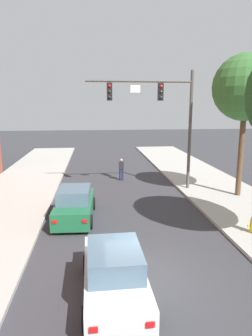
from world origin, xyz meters
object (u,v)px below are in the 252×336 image
Objects in this scene: car_lead_green at (75,205)px; pedestrian_crossing_road at (121,168)px; car_following_white at (114,274)px; traffic_signal_mast at (162,108)px; street_tree_second at (246,88)px.

pedestrian_crossing_road is at bearing 68.16° from car_lead_green.
car_lead_green is at bearing 103.09° from car_following_white.
traffic_signal_mast is at bearing -53.78° from pedestrian_crossing_road.
street_tree_second is (6.67, -5.01, 5.57)m from pedestrian_crossing_road.
pedestrian_crossing_road is (-2.25, 3.07, -4.43)m from traffic_signal_mast.
car_lead_green is 2.63× the size of pedestrian_crossing_road.
car_lead_green is 0.52× the size of street_tree_second.
street_tree_second reaches higher than traffic_signal_mast.
pedestrian_crossing_road is at bearing 83.79° from car_following_white.
pedestrian_crossing_road is at bearing 126.22° from traffic_signal_mast.
traffic_signal_mast is at bearing 156.33° from street_tree_second.
pedestrian_crossing_road is (1.51, 13.90, 0.19)m from car_following_white.
pedestrian_crossing_road is (3.00, 7.49, 0.19)m from car_lead_green.
street_tree_second is at bearing -23.67° from traffic_signal_mast.
traffic_signal_mast reaches higher than car_lead_green.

